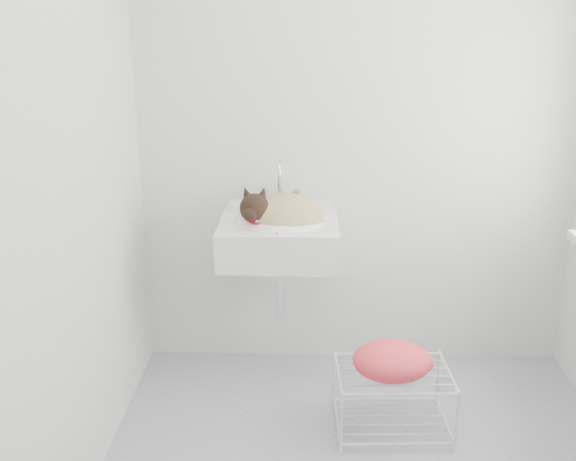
{
  "coord_description": "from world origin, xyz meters",
  "views": [
    {
      "loc": [
        -0.27,
        -2.22,
        1.77
      ],
      "look_at": [
        -0.34,
        0.5,
        0.88
      ],
      "focal_mm": 40.85,
      "sensor_mm": 36.0,
      "label": 1
    }
  ],
  "objects": [
    {
      "name": "back_wall",
      "position": [
        0.0,
        1.0,
        1.25
      ],
      "size": [
        2.2,
        0.02,
        2.5
      ],
      "primitive_type": "cube",
      "color": "silver",
      "rests_on": "ground"
    },
    {
      "name": "left_wall",
      "position": [
        -1.1,
        0.0,
        1.25
      ],
      "size": [
        0.02,
        2.0,
        2.5
      ],
      "primitive_type": "cube",
      "color": "silver",
      "rests_on": "ground"
    },
    {
      "name": "sink",
      "position": [
        -0.39,
        0.74,
        0.85
      ],
      "size": [
        0.56,
        0.49,
        0.22
      ],
      "primitive_type": "cube",
      "color": "white",
      "rests_on": "back_wall"
    },
    {
      "name": "faucet",
      "position": [
        -0.39,
        0.92,
        0.99
      ],
      "size": [
        0.2,
        0.14,
        0.2
      ],
      "primitive_type": null,
      "color": "silver",
      "rests_on": "sink"
    },
    {
      "name": "cat",
      "position": [
        -0.37,
        0.72,
        0.89
      ],
      "size": [
        0.44,
        0.38,
        0.25
      ],
      "rotation": [
        0.0,
        0.0,
        0.19
      ],
      "color": "tan",
      "rests_on": "sink"
    },
    {
      "name": "wire_rack",
      "position": [
        0.13,
        0.33,
        0.15
      ],
      "size": [
        0.5,
        0.36,
        0.29
      ],
      "primitive_type": "cube",
      "rotation": [
        0.0,
        0.0,
        0.04
      ],
      "color": "silver",
      "rests_on": "floor"
    },
    {
      "name": "towel",
      "position": [
        0.11,
        0.29,
        0.32
      ],
      "size": [
        0.36,
        0.26,
        0.14
      ],
      "primitive_type": "ellipsoid",
      "rotation": [
        0.0,
        0.0,
        0.06
      ],
      "color": "#FF5200",
      "rests_on": "wire_rack"
    }
  ]
}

